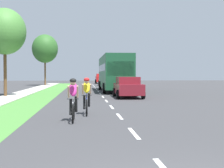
{
  "coord_description": "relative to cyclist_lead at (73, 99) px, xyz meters",
  "views": [
    {
      "loc": [
        -1.46,
        -3.88,
        1.74
      ],
      "look_at": [
        0.38,
        16.79,
        1.08
      ],
      "focal_mm": 51.36,
      "sensor_mm": 36.0,
      "label": 1
    }
  ],
  "objects": [
    {
      "name": "bus_dark_green",
      "position": [
        3.44,
        20.24,
        1.17
      ],
      "size": [
        2.78,
        11.6,
        3.48
      ],
      "color": "#194C2D",
      "rests_on": "ground_plane"
    },
    {
      "name": "street_tree_far",
      "position": [
        -5.34,
        36.73,
        4.68
      ],
      "size": [
        3.84,
        3.84,
        7.62
      ],
      "color": "brown",
      "rests_on": "ground_plane"
    },
    {
      "name": "cyclist_trailing",
      "position": [
        0.5,
        1.9,
        0.0
      ],
      "size": [
        0.42,
        1.72,
        1.58
      ],
      "color": "black",
      "rests_on": "ground_plane"
    },
    {
      "name": "sedan_maroon",
      "position": [
        3.63,
        11.59,
        -0.04
      ],
      "size": [
        1.98,
        4.3,
        1.52
      ],
      "color": "maroon",
      "rests_on": "ground_plane"
    },
    {
      "name": "sidewalk_concrete",
      "position": [
        -4.98,
        12.14,
        -0.81
      ],
      "size": [
        1.92,
        70.0,
        0.1
      ],
      "primitive_type": "cube",
      "color": "#B2ADA3",
      "rests_on": "ground_plane"
    },
    {
      "name": "street_tree_near",
      "position": [
        -5.62,
        13.44,
        4.15
      ],
      "size": [
        3.22,
        3.22,
        6.76
      ],
      "color": "brown",
      "rests_on": "ground_plane"
    },
    {
      "name": "lane_markings_center",
      "position": [
        1.84,
        16.14,
        -0.81
      ],
      "size": [
        0.12,
        54.07,
        0.01
      ],
      "color": "white",
      "rests_on": "ground_plane"
    },
    {
      "name": "grass_verge",
      "position": [
        -2.87,
        12.14,
        -0.81
      ],
      "size": [
        2.3,
        70.0,
        0.01
      ],
      "primitive_type": "cube",
      "color": "#478438",
      "rests_on": "ground_plane"
    },
    {
      "name": "suv_red",
      "position": [
        3.58,
        46.79,
        0.14
      ],
      "size": [
        2.15,
        4.7,
        1.79
      ],
      "color": "red",
      "rests_on": "ground_plane"
    },
    {
      "name": "pickup_white",
      "position": [
        3.78,
        36.35,
        0.02
      ],
      "size": [
        2.22,
        5.1,
        1.64
      ],
      "color": "silver",
      "rests_on": "ground_plane"
    },
    {
      "name": "cyclist_lead",
      "position": [
        0.0,
        0.0,
        0.0
      ],
      "size": [
        0.42,
        1.72,
        1.58
      ],
      "color": "black",
      "rests_on": "ground_plane"
    },
    {
      "name": "ground_plane",
      "position": [
        1.84,
        12.14,
        -0.81
      ],
      "size": [
        120.0,
        120.0,
        0.0
      ],
      "primitive_type": "plane",
      "color": "#38383A"
    }
  ]
}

